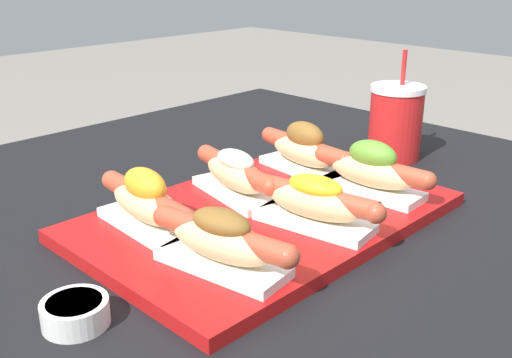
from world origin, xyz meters
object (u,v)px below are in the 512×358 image
(serving_tray, at_px, (266,216))
(hot_dog_0, at_px, (222,241))
(hot_dog_4, at_px, (236,174))
(sauce_bowl, at_px, (75,311))
(drink_cup, at_px, (396,122))
(hot_dog_5, at_px, (304,150))
(hot_dog_3, at_px, (146,202))
(hot_dog_2, at_px, (372,170))
(hot_dog_1, at_px, (315,202))

(serving_tray, xyz_separation_m, hot_dog_0, (-0.15, -0.08, 0.04))
(hot_dog_4, bearing_deg, sauce_bowl, -162.58)
(hot_dog_0, height_order, sauce_bowl, hot_dog_0)
(drink_cup, bearing_deg, hot_dog_5, 169.94)
(hot_dog_0, xyz_separation_m, hot_dog_4, (0.16, 0.14, -0.00))
(drink_cup, bearing_deg, sauce_bowl, -174.95)
(hot_dog_3, bearing_deg, serving_tray, -25.18)
(hot_dog_2, xyz_separation_m, sauce_bowl, (-0.46, 0.03, -0.04))
(drink_cup, bearing_deg, serving_tray, -175.60)
(serving_tray, bearing_deg, hot_dog_5, 22.59)
(hot_dog_1, distance_m, hot_dog_3, 0.21)
(hot_dog_1, relative_size, hot_dog_5, 0.99)
(hot_dog_2, height_order, hot_dog_4, hot_dog_2)
(hot_dog_3, distance_m, hot_dog_4, 0.15)
(hot_dog_1, relative_size, hot_dog_3, 0.99)
(hot_dog_5, relative_size, drink_cup, 1.03)
(hot_dog_0, distance_m, sauce_bowl, 0.17)
(hot_dog_2, height_order, hot_dog_3, same)
(hot_dog_3, distance_m, hot_dog_5, 0.30)
(serving_tray, height_order, drink_cup, drink_cup)
(drink_cup, bearing_deg, hot_dog_1, -163.42)
(hot_dog_3, bearing_deg, hot_dog_1, -43.87)
(serving_tray, height_order, hot_dog_1, hot_dog_1)
(hot_dog_0, bearing_deg, hot_dog_5, 24.61)
(hot_dog_1, xyz_separation_m, drink_cup, (0.36, 0.11, 0.01))
(serving_tray, distance_m, hot_dog_0, 0.17)
(hot_dog_0, relative_size, hot_dog_3, 0.99)
(sauce_bowl, bearing_deg, hot_dog_2, -4.34)
(hot_dog_2, bearing_deg, hot_dog_3, 155.51)
(hot_dog_0, bearing_deg, hot_dog_1, -0.91)
(serving_tray, height_order, sauce_bowl, sauce_bowl)
(hot_dog_1, bearing_deg, hot_dog_2, 4.83)
(hot_dog_5, bearing_deg, hot_dog_1, -136.22)
(sauce_bowl, height_order, drink_cup, drink_cup)
(hot_dog_5, height_order, sauce_bowl, hot_dog_5)
(hot_dog_4, distance_m, hot_dog_5, 0.15)
(serving_tray, xyz_separation_m, drink_cup, (0.36, 0.03, 0.06))
(serving_tray, relative_size, sauce_bowl, 7.40)
(sauce_bowl, relative_size, drink_cup, 0.35)
(hot_dog_3, bearing_deg, drink_cup, -4.62)
(hot_dog_0, height_order, hot_dog_4, hot_dog_0)
(hot_dog_0, distance_m, hot_dog_2, 0.30)
(hot_dog_5, height_order, drink_cup, drink_cup)
(serving_tray, distance_m, hot_dog_1, 0.09)
(sauce_bowl, bearing_deg, hot_dog_1, -8.48)
(serving_tray, distance_m, hot_dog_4, 0.08)
(hot_dog_0, relative_size, hot_dog_1, 1.00)
(hot_dog_5, distance_m, sauce_bowl, 0.47)
(hot_dog_3, xyz_separation_m, drink_cup, (0.51, -0.04, 0.01))
(hot_dog_0, xyz_separation_m, hot_dog_2, (0.30, 0.01, 0.00))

